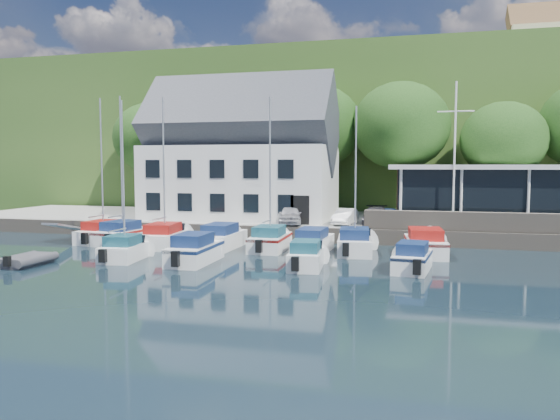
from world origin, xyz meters
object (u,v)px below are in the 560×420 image
(boat_r1_3, at_px, (222,236))
(boat_r2_4, at_px, (412,256))
(car_blue, at_px, (387,216))
(boat_r1_0, at_px, (102,175))
(club_pavilion, at_px, (488,195))
(flagpole, at_px, (455,156))
(car_white, at_px, (345,217))
(harbor_building, at_px, (242,161))
(boat_r1_7, at_px, (425,242))
(dinghy_1, at_px, (27,258))
(boat_r1_1, at_px, (122,172))
(car_dgrey, at_px, (376,216))
(boat_r2_2, at_px, (195,248))
(boat_r1_2, at_px, (164,174))
(boat_r1_5, at_px, (313,240))
(boat_r2_1, at_px, (123,182))
(boat_r1_4, at_px, (270,175))
(car_silver, at_px, (291,215))
(boat_r2_3, at_px, (306,254))
(boat_r1_6, at_px, (356,174))

(boat_r1_3, distance_m, boat_r2_4, 12.29)
(car_blue, bearing_deg, boat_r1_0, -157.91)
(club_pavilion, distance_m, boat_r2_4, 14.21)
(boat_r1_3, bearing_deg, flagpole, 20.37)
(car_white, bearing_deg, harbor_building, 166.21)
(boat_r1_7, height_order, dinghy_1, boat_r1_7)
(boat_r1_0, height_order, boat_r1_1, boat_r1_1)
(car_dgrey, xyz_separation_m, boat_r2_2, (-8.46, -11.17, -0.84))
(boat_r2_2, relative_size, dinghy_1, 2.02)
(club_pavilion, bearing_deg, boat_r1_2, -155.96)
(flagpole, distance_m, boat_r1_0, 22.72)
(flagpole, bearing_deg, boat_r1_0, -168.61)
(car_white, height_order, boat_r1_0, boat_r1_0)
(car_white, bearing_deg, car_blue, 13.90)
(car_white, height_order, boat_r1_7, car_white)
(boat_r1_0, bearing_deg, boat_r1_3, -0.03)
(boat_r1_5, bearing_deg, boat_r2_1, -149.58)
(car_white, xyz_separation_m, boat_r1_4, (-3.70, -6.04, 2.97))
(boat_r1_1, bearing_deg, car_dgrey, 28.53)
(harbor_building, distance_m, car_silver, 7.17)
(car_blue, bearing_deg, boat_r2_1, -134.62)
(boat_r1_4, xyz_separation_m, boat_r2_3, (3.22, -5.00, -3.82))
(car_white, height_order, boat_r1_5, car_white)
(boat_r1_4, bearing_deg, boat_r1_0, 176.04)
(boat_r1_5, bearing_deg, boat_r1_6, 4.96)
(boat_r1_0, height_order, boat_r1_3, boat_r1_0)
(harbor_building, relative_size, dinghy_1, 4.84)
(harbor_building, bearing_deg, boat_r1_7, -32.54)
(boat_r1_7, height_order, boat_r2_4, boat_r1_7)
(car_white, distance_m, boat_r1_2, 12.53)
(boat_r1_2, distance_m, boat_r2_4, 16.11)
(boat_r1_5, xyz_separation_m, dinghy_1, (-13.38, -7.59, -0.38))
(car_blue, xyz_separation_m, boat_r2_1, (-13.18, -11.56, 2.59))
(car_dgrey, relative_size, car_blue, 1.21)
(boat_r1_3, distance_m, boat_r1_7, 12.08)
(boat_r1_5, xyz_separation_m, boat_r2_2, (-5.32, -4.86, 0.06))
(boat_r2_2, height_order, dinghy_1, boat_r2_2)
(boat_r1_3, xyz_separation_m, boat_r1_5, (5.75, -0.26, -0.04))
(harbor_building, xyz_separation_m, club_pavilion, (18.00, -0.50, -2.30))
(boat_r2_2, bearing_deg, boat_r1_0, 147.06)
(boat_r2_2, distance_m, boat_r2_3, 5.91)
(boat_r1_5, bearing_deg, club_pavilion, 42.14)
(boat_r1_7, bearing_deg, boat_r1_0, 174.65)
(car_silver, relative_size, boat_r1_7, 0.62)
(boat_r2_4, bearing_deg, boat_r1_4, 159.01)
(boat_r1_5, relative_size, boat_r1_6, 0.68)
(club_pavilion, relative_size, car_dgrey, 3.06)
(boat_r1_0, height_order, dinghy_1, boat_r1_0)
(boat_r1_2, bearing_deg, car_silver, 34.34)
(boat_r1_1, xyz_separation_m, boat_r1_6, (15.00, -0.30, -0.02))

